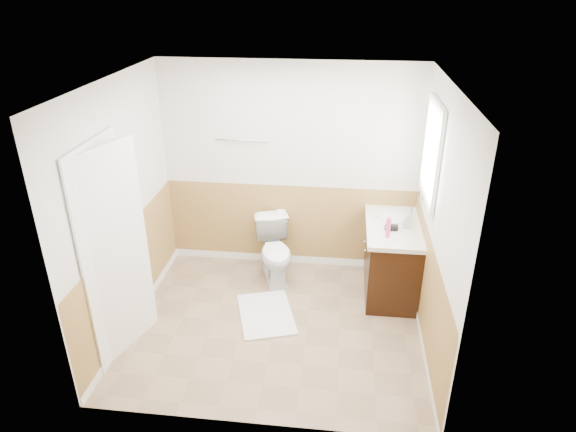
# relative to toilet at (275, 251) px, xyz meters

# --- Properties ---
(floor) EXTENTS (3.00, 3.00, 0.00)m
(floor) POSITION_rel_toilet_xyz_m (0.13, -0.90, -0.36)
(floor) COLOR #8C7051
(floor) RESTS_ON ground
(ceiling) EXTENTS (3.00, 3.00, 0.00)m
(ceiling) POSITION_rel_toilet_xyz_m (0.13, -0.90, 2.14)
(ceiling) COLOR white
(ceiling) RESTS_ON floor
(wall_back) EXTENTS (3.00, 0.00, 3.00)m
(wall_back) POSITION_rel_toilet_xyz_m (0.13, 0.40, 0.89)
(wall_back) COLOR silver
(wall_back) RESTS_ON floor
(wall_front) EXTENTS (3.00, 0.00, 3.00)m
(wall_front) POSITION_rel_toilet_xyz_m (0.13, -2.20, 0.89)
(wall_front) COLOR silver
(wall_front) RESTS_ON floor
(wall_left) EXTENTS (0.00, 3.00, 3.00)m
(wall_left) POSITION_rel_toilet_xyz_m (-1.37, -0.90, 0.89)
(wall_left) COLOR silver
(wall_left) RESTS_ON floor
(wall_right) EXTENTS (0.00, 3.00, 3.00)m
(wall_right) POSITION_rel_toilet_xyz_m (1.63, -0.90, 0.89)
(wall_right) COLOR silver
(wall_right) RESTS_ON floor
(wainscot_back) EXTENTS (3.00, 0.00, 3.00)m
(wainscot_back) POSITION_rel_toilet_xyz_m (0.13, 0.38, 0.14)
(wainscot_back) COLOR #A17D40
(wainscot_back) RESTS_ON floor
(wainscot_front) EXTENTS (3.00, 0.00, 3.00)m
(wainscot_front) POSITION_rel_toilet_xyz_m (0.13, -2.19, 0.14)
(wainscot_front) COLOR #A17D40
(wainscot_front) RESTS_ON floor
(wainscot_left) EXTENTS (0.00, 2.60, 2.60)m
(wainscot_left) POSITION_rel_toilet_xyz_m (-1.36, -0.90, 0.14)
(wainscot_left) COLOR #A17D40
(wainscot_left) RESTS_ON floor
(wainscot_right) EXTENTS (0.00, 2.60, 2.60)m
(wainscot_right) POSITION_rel_toilet_xyz_m (1.61, -0.90, 0.14)
(wainscot_right) COLOR #A17D40
(wainscot_right) RESTS_ON floor
(toilet) EXTENTS (0.60, 0.80, 0.73)m
(toilet) POSITION_rel_toilet_xyz_m (0.00, 0.00, 0.00)
(toilet) COLOR white
(toilet) RESTS_ON floor
(bath_mat) EXTENTS (0.76, 0.93, 0.02)m
(bath_mat) POSITION_rel_toilet_xyz_m (0.00, -0.75, -0.35)
(bath_mat) COLOR white
(bath_mat) RESTS_ON floor
(vanity_cabinet) EXTENTS (0.55, 1.10, 0.80)m
(vanity_cabinet) POSITION_rel_toilet_xyz_m (1.34, -0.09, 0.04)
(vanity_cabinet) COLOR black
(vanity_cabinet) RESTS_ON floor
(vanity_knob_left) EXTENTS (0.03, 0.03, 0.03)m
(vanity_knob_left) POSITION_rel_toilet_xyz_m (1.04, -0.19, 0.19)
(vanity_knob_left) COLOR #B5B5BC
(vanity_knob_left) RESTS_ON vanity_cabinet
(vanity_knob_right) EXTENTS (0.03, 0.03, 0.03)m
(vanity_knob_right) POSITION_rel_toilet_xyz_m (1.04, 0.01, 0.19)
(vanity_knob_right) COLOR silver
(vanity_knob_right) RESTS_ON vanity_cabinet
(countertop) EXTENTS (0.60, 1.15, 0.05)m
(countertop) POSITION_rel_toilet_xyz_m (1.33, -0.09, 0.46)
(countertop) COLOR beige
(countertop) RESTS_ON vanity_cabinet
(sink_basin) EXTENTS (0.36, 0.36, 0.02)m
(sink_basin) POSITION_rel_toilet_xyz_m (1.34, 0.06, 0.50)
(sink_basin) COLOR silver
(sink_basin) RESTS_ON countertop
(faucet) EXTENTS (0.02, 0.02, 0.14)m
(faucet) POSITION_rel_toilet_xyz_m (1.52, 0.06, 0.56)
(faucet) COLOR #BABAC1
(faucet) RESTS_ON countertop
(lotion_bottle) EXTENTS (0.05, 0.05, 0.22)m
(lotion_bottle) POSITION_rel_toilet_xyz_m (1.24, -0.41, 0.60)
(lotion_bottle) COLOR #E73B8E
(lotion_bottle) RESTS_ON countertop
(soap_dispenser) EXTENTS (0.08, 0.08, 0.17)m
(soap_dispenser) POSITION_rel_toilet_xyz_m (1.46, -0.18, 0.57)
(soap_dispenser) COLOR #96A1AA
(soap_dispenser) RESTS_ON countertop
(hair_dryer_body) EXTENTS (0.14, 0.07, 0.07)m
(hair_dryer_body) POSITION_rel_toilet_xyz_m (1.29, -0.26, 0.52)
(hair_dryer_body) COLOR black
(hair_dryer_body) RESTS_ON countertop
(hair_dryer_handle) EXTENTS (0.03, 0.03, 0.07)m
(hair_dryer_handle) POSITION_rel_toilet_xyz_m (1.26, -0.20, 0.49)
(hair_dryer_handle) COLOR black
(hair_dryer_handle) RESTS_ON countertop
(mirror_panel) EXTENTS (0.02, 0.35, 0.90)m
(mirror_panel) POSITION_rel_toilet_xyz_m (1.60, 0.20, 1.19)
(mirror_panel) COLOR silver
(mirror_panel) RESTS_ON wall_right
(window_frame) EXTENTS (0.04, 0.80, 1.00)m
(window_frame) POSITION_rel_toilet_xyz_m (1.60, -0.32, 1.39)
(window_frame) COLOR white
(window_frame) RESTS_ON wall_right
(window_glass) EXTENTS (0.01, 0.70, 0.90)m
(window_glass) POSITION_rel_toilet_xyz_m (1.61, -0.32, 1.39)
(window_glass) COLOR white
(window_glass) RESTS_ON wall_right
(door) EXTENTS (0.29, 0.78, 2.04)m
(door) POSITION_rel_toilet_xyz_m (-1.27, -1.35, 0.66)
(door) COLOR white
(door) RESTS_ON wall_left
(door_frame) EXTENTS (0.02, 0.92, 2.10)m
(door_frame) POSITION_rel_toilet_xyz_m (-1.35, -1.35, 0.67)
(door_frame) COLOR white
(door_frame) RESTS_ON wall_left
(door_knob) EXTENTS (0.06, 0.06, 0.06)m
(door_knob) POSITION_rel_toilet_xyz_m (-1.21, -1.02, 0.59)
(door_knob) COLOR silver
(door_knob) RESTS_ON door
(towel_bar) EXTENTS (0.62, 0.02, 0.02)m
(towel_bar) POSITION_rel_toilet_xyz_m (-0.42, 0.34, 1.24)
(towel_bar) COLOR silver
(towel_bar) RESTS_ON wall_back
(tp_holder_bar) EXTENTS (0.14, 0.02, 0.02)m
(tp_holder_bar) POSITION_rel_toilet_xyz_m (0.03, 0.32, 0.34)
(tp_holder_bar) COLOR silver
(tp_holder_bar) RESTS_ON wall_back
(tp_roll) EXTENTS (0.10, 0.11, 0.11)m
(tp_roll) POSITION_rel_toilet_xyz_m (0.03, 0.32, 0.34)
(tp_roll) COLOR white
(tp_roll) RESTS_ON tp_holder_bar
(tp_sheet) EXTENTS (0.10, 0.01, 0.16)m
(tp_sheet) POSITION_rel_toilet_xyz_m (0.03, 0.32, 0.23)
(tp_sheet) COLOR white
(tp_sheet) RESTS_ON tp_roll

